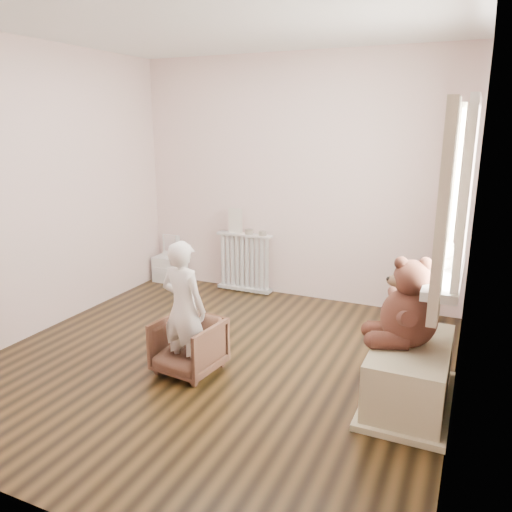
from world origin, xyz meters
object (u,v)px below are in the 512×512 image
at_px(armchair, 189,346).
at_px(radiator, 244,259).
at_px(toy_vanity, 170,259).
at_px(teddy_bear, 409,312).
at_px(child, 184,308).
at_px(toy_bench, 410,376).
at_px(plush_cat, 446,256).

bearing_deg(armchair, radiator, 109.15).
distance_m(toy_vanity, teddy_bear, 3.48).
bearing_deg(child, toy_vanity, -47.09).
bearing_deg(toy_bench, plush_cat, 65.57).
distance_m(armchair, toy_bench, 1.65).
bearing_deg(teddy_bear, radiator, 121.91).
xyz_separation_m(toy_vanity, teddy_bear, (3.03, -1.66, 0.40)).
xyz_separation_m(armchair, toy_bench, (1.63, 0.24, -0.02)).
bearing_deg(toy_bench, child, -169.85).
height_order(toy_bench, plush_cat, plush_cat).
bearing_deg(teddy_bear, plush_cat, 42.23).
xyz_separation_m(toy_bench, teddy_bear, (-0.04, -0.01, 0.47)).
relative_size(child, plush_cat, 3.92).
distance_m(toy_vanity, child, 2.43).
height_order(armchair, toy_bench, armchair).
distance_m(radiator, toy_vanity, 1.01).
height_order(toy_vanity, plush_cat, plush_cat).
bearing_deg(plush_cat, child, -163.66).
distance_m(radiator, toy_bench, 2.67).
bearing_deg(plush_cat, toy_bench, -116.80).
xyz_separation_m(radiator, toy_vanity, (-1.00, -0.03, -0.11)).
relative_size(teddy_bear, plush_cat, 2.25).
distance_m(toy_vanity, armchair, 2.38).
distance_m(armchair, plush_cat, 2.02).
relative_size(radiator, toy_bench, 0.73).
distance_m(toy_vanity, toy_bench, 3.49).
relative_size(radiator, teddy_bear, 1.13).
bearing_deg(armchair, plush_cat, 23.70).
relative_size(armchair, plush_cat, 1.77).
xyz_separation_m(teddy_bear, plush_cat, (0.18, 0.31, 0.33)).
bearing_deg(radiator, toy_vanity, -178.29).
height_order(toy_vanity, toy_bench, toy_vanity).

